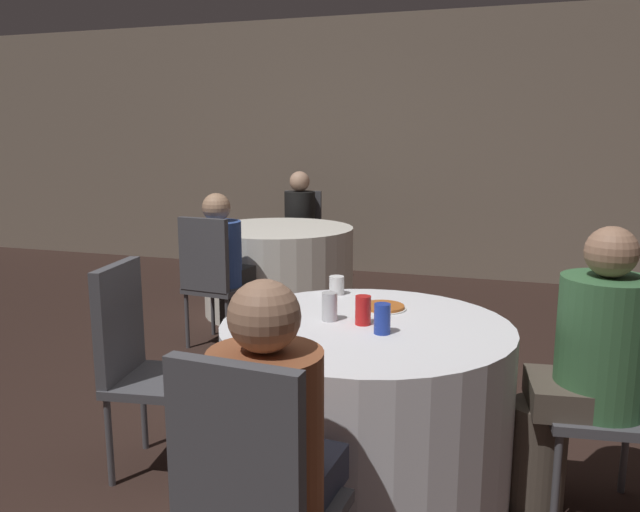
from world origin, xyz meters
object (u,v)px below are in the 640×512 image
Objects in this scene: chair_near_west at (137,352)px; chair_near_east at (627,383)px; person_blue_shirt at (223,267)px; soda_can_blue at (382,319)px; table_far at (279,270)px; chair_near_south at (251,492)px; table_near at (365,408)px; person_green_jacket at (584,370)px; chair_far_north at (302,230)px; pizza_plate_near at (383,307)px; person_black_shirt at (299,231)px; chair_far_south at (211,272)px; soda_can_silver at (330,307)px; soda_can_red at (363,310)px; person_floral_shirt at (278,459)px.

chair_near_east is (2.05, 0.27, 0.00)m from chair_near_west.
soda_can_blue is (1.56, -1.73, 0.23)m from person_blue_shirt.
chair_near_south is at bearing -69.71° from table_far.
chair_near_east is (1.10, 1.16, 0.00)m from chair_near_south.
table_near is 1.27× the size of chair_near_south.
person_green_jacket is (2.33, -1.52, 0.03)m from person_blue_shirt.
person_green_jacket is at bearing 116.31° from chair_far_north.
chair_near_west is 1.14m from soda_can_blue.
table_near is at bearing 90.00° from chair_near_west.
person_green_jacket is 5.59× the size of pizza_plate_near.
chair_near_south is 0.82× the size of person_black_shirt.
chair_far_south reaches higher than soda_can_silver.
soda_can_blue is at bearing 106.15° from person_black_shirt.
chair_near_east is (2.41, -2.39, 0.19)m from table_far.
soda_can_blue and soda_can_red have the same top height.
chair_far_south reaches higher than pizza_plate_near.
person_green_jacket reaches higher than chair_near_east.
chair_near_east is 1.07m from soda_can_red.
soda_can_blue is at bearing 82.79° from person_floral_shirt.
chair_far_north is 0.85× the size of person_floral_shirt.
chair_near_east is 1.22m from soda_can_silver.
person_green_jacket reaches higher than chair_near_south.
table_near is at bearing 90.00° from chair_near_south.
chair_near_east reaches higher than table_far.
soda_can_red is at bearing -143.89° from table_near.
table_near is 10.04× the size of soda_can_blue.
chair_near_east reaches higher than pizza_plate_near.
person_green_jacket reaches higher than pizza_plate_near.
person_black_shirt reaches higher than chair_near_south.
person_floral_shirt is at bearing -83.40° from soda_can_silver.
chair_near_east reaches higher than soda_can_silver.
chair_far_north is at bearing 111.14° from soda_can_silver.
chair_near_south is at bearing -94.11° from table_near.
chair_far_south reaches higher than table_near.
chair_far_south is at bearing 83.04° from chair_far_north.
chair_near_south is (-0.07, -1.03, 0.19)m from table_near.
chair_far_north is 4.67m from person_floral_shirt.
chair_far_north is at bearing 115.12° from pizza_plate_near.
table_near is at bearing 36.11° from soda_can_red.
pizza_plate_near is (1.50, -1.21, 0.19)m from chair_far_south.
soda_can_silver is (-0.16, 0.00, 0.43)m from table_near.
chair_far_south is 1.00× the size of chair_far_north.
chair_near_east reaches higher than table_near.
chair_near_south is 1.00× the size of chair_near_west.
person_black_shirt is at bearing 179.84° from chair_near_west.
chair_near_east is at bearing 118.23° from chair_far_north.
person_black_shirt is (-0.05, 1.78, 0.01)m from person_blue_shirt.
table_near is 0.46m from soda_can_silver.
chair_near_east is 0.86× the size of person_blue_shirt.
chair_far_north is 4.03m from soda_can_blue.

